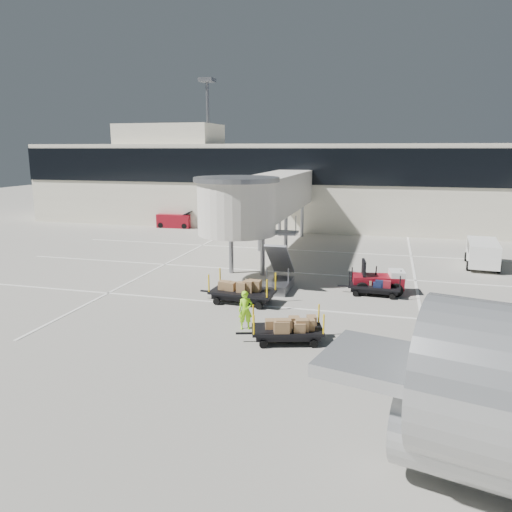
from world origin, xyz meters
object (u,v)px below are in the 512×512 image
object	(u,v)px
baggage_tug	(379,281)
box_cart_far	(241,292)
box_cart_near	(285,329)
suitcase_cart	(375,287)
ground_worker	(245,310)
belt_loader	(175,221)
minivan	(483,251)

from	to	relation	value
baggage_tug	box_cart_far	xyz separation A→B (m)	(-6.61, -3.72, -0.07)
baggage_tug	box_cart_near	distance (m)	8.87
suitcase_cart	box_cart_far	world-z (taller)	box_cart_far
suitcase_cart	ground_worker	xyz separation A→B (m)	(-5.18, -6.61, 0.37)
suitcase_cart	belt_loader	distance (m)	27.11
baggage_tug	box_cart_far	size ratio (longest dim) A/B	0.72
suitcase_cart	box_cart_far	size ratio (longest dim) A/B	0.84
suitcase_cart	box_cart_near	world-z (taller)	box_cart_near
suitcase_cart	ground_worker	bearing A→B (deg)	-125.90
baggage_tug	minivan	distance (m)	10.24
box_cart_far	ground_worker	xyz separation A→B (m)	(1.23, -3.46, 0.27)
minivan	baggage_tug	bearing A→B (deg)	-123.20
minivan	belt_loader	bearing A→B (deg)	164.32
box_cart_near	belt_loader	world-z (taller)	belt_loader
ground_worker	suitcase_cart	bearing A→B (deg)	30.14
box_cart_near	minivan	size ratio (longest dim) A/B	0.77
suitcase_cart	ground_worker	world-z (taller)	ground_worker
ground_worker	minivan	xyz separation A→B (m)	(11.75, 15.19, 0.17)
belt_loader	minivan	bearing A→B (deg)	-22.75
suitcase_cart	box_cart_far	distance (m)	7.14
suitcase_cart	minivan	size ratio (longest dim) A/B	0.72
box_cart_near	ground_worker	size ratio (longest dim) A/B	2.10
box_cart_far	ground_worker	size ratio (longest dim) A/B	2.34
box_cart_near	box_cart_far	distance (m)	5.45
ground_worker	box_cart_far	bearing A→B (deg)	87.83
box_cart_far	belt_loader	size ratio (longest dim) A/B	1.09
suitcase_cart	baggage_tug	bearing A→B (deg)	72.51
box_cart_far	minivan	xyz separation A→B (m)	(12.98, 11.73, 0.44)
ground_worker	belt_loader	bearing A→B (deg)	98.09
belt_loader	baggage_tug	bearing A→B (deg)	-44.04
minivan	belt_loader	world-z (taller)	belt_loader
suitcase_cart	ground_worker	distance (m)	8.40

